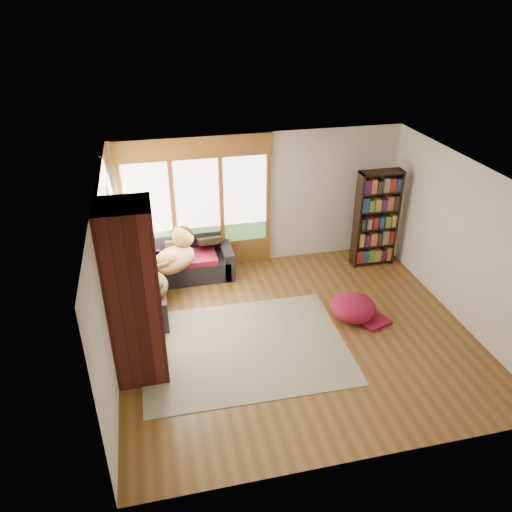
{
  "coord_description": "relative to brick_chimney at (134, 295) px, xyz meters",
  "views": [
    {
      "loc": [
        -2.06,
        -6.12,
        4.93
      ],
      "look_at": [
        -0.43,
        0.97,
        0.95
      ],
      "focal_mm": 35.0,
      "sensor_mm": 36.0,
      "label": 1
    }
  ],
  "objects": [
    {
      "name": "dog_tan",
      "position": [
        0.69,
        2.1,
        -0.48
      ],
      "size": [
        1.09,
        1.16,
        0.57
      ],
      "rotation": [
        0.0,
        0.0,
        0.94
      ],
      "color": "brown",
      "rests_on": "sectional_sofa"
    },
    {
      "name": "wall_back",
      "position": [
        2.4,
        2.85,
        0.0
      ],
      "size": [
        5.5,
        0.04,
        2.6
      ],
      "primitive_type": "cube",
      "color": "silver",
      "rests_on": "ground"
    },
    {
      "name": "wall_front",
      "position": [
        2.4,
        -2.15,
        0.0
      ],
      "size": [
        5.5,
        0.04,
        2.6
      ],
      "primitive_type": "cube",
      "color": "silver",
      "rests_on": "ground"
    },
    {
      "name": "sectional_sofa",
      "position": [
        0.45,
        2.05,
        -1.0
      ],
      "size": [
        2.2,
        2.2,
        0.8
      ],
      "rotation": [
        0.0,
        0.0,
        0.05
      ],
      "color": "black",
      "rests_on": "ground"
    },
    {
      "name": "pouf",
      "position": [
        3.45,
        0.55,
        -1.08
      ],
      "size": [
        0.89,
        0.89,
        0.41
      ],
      "primitive_type": "ellipsoid",
      "rotation": [
        0.0,
        0.0,
        0.19
      ],
      "color": "maroon",
      "rests_on": "area_rug"
    },
    {
      "name": "throw_pillows",
      "position": [
        0.53,
        2.1,
        -0.53
      ],
      "size": [
        1.98,
        1.68,
        0.45
      ],
      "color": "#2D2417",
      "rests_on": "sectional_sofa"
    },
    {
      "name": "roller_blind",
      "position": [
        -0.29,
        2.38,
        0.45
      ],
      "size": [
        0.03,
        0.72,
        0.9
      ],
      "primitive_type": "cube",
      "color": "#89A070",
      "rests_on": "wall_left"
    },
    {
      "name": "wall_right",
      "position": [
        5.15,
        0.35,
        0.0
      ],
      "size": [
        0.04,
        5.0,
        2.6
      ],
      "primitive_type": "cube",
      "color": "silver",
      "rests_on": "ground"
    },
    {
      "name": "floor",
      "position": [
        2.4,
        0.35,
        -1.3
      ],
      "size": [
        5.5,
        5.5,
        0.0
      ],
      "primitive_type": "plane",
      "color": "brown",
      "rests_on": "ground"
    },
    {
      "name": "bookshelf",
      "position": [
        4.54,
        2.22,
        -0.34
      ],
      "size": [
        0.82,
        0.27,
        1.92
      ],
      "color": "black",
      "rests_on": "ground"
    },
    {
      "name": "dog_brindle",
      "position": [
        0.22,
        1.37,
        -0.53
      ],
      "size": [
        0.6,
        0.9,
        0.47
      ],
      "rotation": [
        0.0,
        0.0,
        1.68
      ],
      "color": "#372C1C",
      "rests_on": "sectional_sofa"
    },
    {
      "name": "area_rug",
      "position": [
        1.53,
        0.19,
        -1.29
      ],
      "size": [
        3.14,
        2.42,
        0.01
      ],
      "primitive_type": "cube",
      "rotation": [
        0.0,
        0.0,
        -0.02
      ],
      "color": "beige",
      "rests_on": "ground"
    },
    {
      "name": "windows_left",
      "position": [
        -0.32,
        1.55,
        0.05
      ],
      "size": [
        0.1,
        2.62,
        1.9
      ],
      "color": "#915D25",
      "rests_on": "wall_left"
    },
    {
      "name": "ceiling",
      "position": [
        2.4,
        0.35,
        1.3
      ],
      "size": [
        5.5,
        5.5,
        0.0
      ],
      "primitive_type": "plane",
      "color": "white"
    },
    {
      "name": "brick_chimney",
      "position": [
        0.0,
        0.0,
        0.0
      ],
      "size": [
        0.7,
        0.7,
        2.6
      ],
      "primitive_type": "cube",
      "color": "#471914",
      "rests_on": "ground"
    },
    {
      "name": "windows_back",
      "position": [
        1.2,
        2.82,
        0.05
      ],
      "size": [
        2.82,
        0.1,
        1.9
      ],
      "color": "#915D25",
      "rests_on": "wall_back"
    },
    {
      "name": "wall_left",
      "position": [
        -0.35,
        0.35,
        0.0
      ],
      "size": [
        0.04,
        5.0,
        2.6
      ],
      "primitive_type": "cube",
      "color": "silver",
      "rests_on": "ground"
    }
  ]
}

